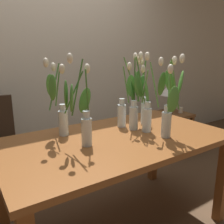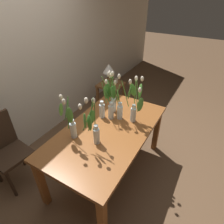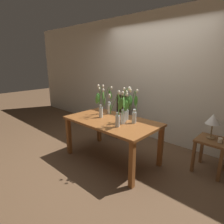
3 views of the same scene
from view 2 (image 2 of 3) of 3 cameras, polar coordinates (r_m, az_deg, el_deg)
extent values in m
plane|color=brown|center=(2.72, -1.20, -17.32)|extent=(18.00, 18.00, 0.00)
cube|color=beige|center=(2.81, -27.42, 14.36)|extent=(9.00, 0.10, 2.70)
cube|color=brown|center=(2.21, -1.42, -5.58)|extent=(1.60, 0.90, 0.04)
cube|color=brown|center=(1.98, -2.97, -30.01)|extent=(0.07, 0.07, 0.70)
cube|color=brown|center=(2.86, 13.29, -5.46)|extent=(0.07, 0.07, 0.70)
cube|color=brown|center=(2.31, -20.55, -19.51)|extent=(0.07, 0.07, 0.70)
cube|color=brown|center=(3.10, -0.37, -0.97)|extent=(0.07, 0.07, 0.70)
cylinder|color=silver|center=(2.34, -3.03, 0.31)|extent=(0.07, 0.07, 0.18)
cylinder|color=silver|center=(2.28, -3.12, 2.72)|extent=(0.04, 0.04, 0.05)
cylinder|color=silver|center=(2.36, -3.01, -0.30)|extent=(0.06, 0.06, 0.11)
cylinder|color=#56933D|center=(2.21, -2.36, 5.76)|extent=(0.04, 0.05, 0.28)
ellipsoid|color=#F2E5C6|center=(2.15, -1.79, 9.10)|extent=(0.04, 0.04, 0.06)
ellipsoid|color=#427F33|center=(2.26, -1.31, 4.99)|extent=(0.09, 0.10, 0.18)
cylinder|color=#56933D|center=(2.21, -1.43, 6.93)|extent=(0.10, 0.09, 0.34)
ellipsoid|color=#F2E5C6|center=(2.16, 0.15, 11.45)|extent=(0.04, 0.04, 0.06)
ellipsoid|color=#427F33|center=(2.26, -0.67, 7.00)|extent=(0.08, 0.09, 0.18)
cylinder|color=silver|center=(1.97, -4.71, -7.23)|extent=(0.07, 0.07, 0.18)
cylinder|color=silver|center=(1.90, -4.87, -4.62)|extent=(0.04, 0.04, 0.05)
cylinder|color=silver|center=(1.99, -4.67, -7.88)|extent=(0.06, 0.06, 0.11)
cylinder|color=#3D752D|center=(1.78, -6.36, -0.95)|extent=(0.08, 0.03, 0.34)
ellipsoid|color=#F2E5C6|center=(1.66, -7.83, 3.50)|extent=(0.04, 0.04, 0.06)
ellipsoid|color=#4C8E38|center=(1.77, -6.81, -3.32)|extent=(0.06, 0.08, 0.18)
cylinder|color=#3D752D|center=(1.80, -7.25, -1.78)|extent=(0.11, 0.08, 0.27)
ellipsoid|color=#F2E5C6|center=(1.70, -9.64, 1.61)|extent=(0.04, 0.04, 0.06)
ellipsoid|color=#4C8E38|center=(1.77, -8.20, -2.67)|extent=(0.06, 0.08, 0.17)
cylinder|color=#3D752D|center=(1.84, -5.26, -0.70)|extent=(0.04, 0.04, 0.29)
ellipsoid|color=#F2E5C6|center=(1.78, -5.64, 3.47)|extent=(0.04, 0.04, 0.06)
ellipsoid|color=#4C8E38|center=(1.90, -6.25, -1.69)|extent=(0.10, 0.08, 0.18)
cylinder|color=silver|center=(2.31, 2.40, -0.09)|extent=(0.07, 0.07, 0.18)
cylinder|color=silver|center=(2.25, 2.47, 2.33)|extent=(0.04, 0.04, 0.05)
cylinder|color=silver|center=(2.33, 2.39, -0.70)|extent=(0.06, 0.06, 0.11)
cylinder|color=#56933D|center=(2.21, 1.62, 5.54)|extent=(0.02, 0.08, 0.26)
ellipsoid|color=#F2E5C6|center=(2.17, 0.92, 8.92)|extent=(0.04, 0.04, 0.06)
ellipsoid|color=#427F33|center=(2.21, 0.33, 5.71)|extent=(0.11, 0.05, 0.18)
cylinder|color=#56933D|center=(2.15, 4.03, 5.50)|extent=(0.01, 0.11, 0.31)
ellipsoid|color=#F2E5C6|center=(2.06, 5.53, 9.14)|extent=(0.04, 0.04, 0.06)
ellipsoid|color=#427F33|center=(2.16, 5.35, 5.76)|extent=(0.08, 0.05, 0.18)
cylinder|color=silver|center=(2.28, 6.43, -0.84)|extent=(0.07, 0.07, 0.18)
cylinder|color=silver|center=(2.22, 6.62, 1.60)|extent=(0.04, 0.04, 0.05)
cylinder|color=silver|center=(2.30, 6.39, -1.45)|extent=(0.06, 0.06, 0.11)
cylinder|color=#56933D|center=(2.15, 7.93, 5.60)|extent=(0.06, 0.05, 0.34)
ellipsoid|color=#F2E5C6|center=(2.10, 9.13, 9.91)|extent=(0.04, 0.04, 0.06)
ellipsoid|color=#4C8E38|center=(2.19, 8.50, 6.32)|extent=(0.09, 0.07, 0.18)
cylinder|color=#56933D|center=(2.10, 7.50, 3.85)|extent=(0.08, 0.09, 0.27)
ellipsoid|color=#F2E5C6|center=(1.98, 8.41, 6.62)|extent=(0.04, 0.04, 0.06)
ellipsoid|color=#4C8E38|center=(2.10, 8.54, 2.22)|extent=(0.08, 0.07, 0.18)
cylinder|color=#56933D|center=(2.17, 6.98, 5.74)|extent=(0.07, 0.03, 0.33)
ellipsoid|color=#F2E5C6|center=(2.13, 7.36, 10.06)|extent=(0.04, 0.04, 0.06)
ellipsoid|color=#4C8E38|center=(2.21, 6.36, 6.66)|extent=(0.07, 0.10, 0.18)
cylinder|color=silver|center=(2.46, 0.48, 2.22)|extent=(0.07, 0.07, 0.18)
cylinder|color=silver|center=(2.40, 0.49, 4.55)|extent=(0.04, 0.04, 0.05)
cylinder|color=silver|center=(2.48, 0.48, 1.63)|extent=(0.06, 0.06, 0.11)
cylinder|color=#478433|center=(2.34, -0.19, 8.01)|extent=(0.01, 0.06, 0.32)
ellipsoid|color=#F2E5C6|center=(2.29, -0.73, 11.71)|extent=(0.04, 0.04, 0.06)
ellipsoid|color=#427F33|center=(2.34, -1.42, 7.81)|extent=(0.08, 0.03, 0.18)
cylinder|color=#478433|center=(2.29, -0.02, 7.47)|extent=(0.08, 0.01, 0.32)
ellipsoid|color=#F2E5C6|center=(2.19, -0.49, 10.87)|extent=(0.04, 0.04, 0.06)
ellipsoid|color=#427F33|center=(2.26, 0.13, 6.27)|extent=(0.05, 0.12, 0.18)
cylinder|color=silver|center=(2.08, -11.59, -5.42)|extent=(0.07, 0.07, 0.18)
cylinder|color=silver|center=(2.01, -11.96, -2.88)|extent=(0.04, 0.04, 0.05)
cylinder|color=silver|center=(2.10, -11.50, -6.05)|extent=(0.06, 0.06, 0.11)
cylinder|color=#3D752D|center=(1.95, -13.64, 0.59)|extent=(0.03, 0.08, 0.28)
ellipsoid|color=#F2E5C6|center=(1.90, -15.21, 4.35)|extent=(0.04, 0.04, 0.06)
ellipsoid|color=#4C8E38|center=(1.94, -15.14, 0.65)|extent=(0.09, 0.07, 0.18)
cylinder|color=#3D752D|center=(1.87, -13.11, -0.27)|extent=(0.11, 0.05, 0.31)
ellipsoid|color=#F2E5C6|center=(1.74, -14.38, 3.04)|extent=(0.04, 0.04, 0.06)
ellipsoid|color=#4C8E38|center=(1.83, -12.68, -1.03)|extent=(0.05, 0.07, 0.17)
cylinder|color=silver|center=(2.32, -0.31, -0.01)|extent=(0.07, 0.07, 0.18)
cylinder|color=silver|center=(2.25, -0.32, 2.41)|extent=(0.04, 0.04, 0.05)
cylinder|color=silver|center=(2.33, -0.31, -0.62)|extent=(0.06, 0.06, 0.11)
cylinder|color=#3D752D|center=(2.17, 0.93, 6.37)|extent=(0.05, 0.07, 0.35)
ellipsoid|color=#F2E5C6|center=(2.10, 2.06, 10.73)|extent=(0.04, 0.04, 0.06)
ellipsoid|color=#4C8E38|center=(2.24, 1.88, 4.86)|extent=(0.08, 0.09, 0.18)
cylinder|color=#3D752D|center=(2.21, -0.72, 6.77)|extent=(0.06, 0.06, 0.35)
ellipsoid|color=#F2E5C6|center=(2.16, -1.06, 11.33)|extent=(0.04, 0.04, 0.06)
ellipsoid|color=#4C8E38|center=(2.26, -1.73, 6.05)|extent=(0.08, 0.08, 0.17)
cube|color=#382619|center=(2.60, -28.24, -11.31)|extent=(0.44, 0.44, 0.04)
cylinder|color=#382619|center=(2.68, -21.90, -14.71)|extent=(0.04, 0.04, 0.43)
cylinder|color=#382619|center=(2.61, -28.14, -18.71)|extent=(0.04, 0.04, 0.43)
cylinder|color=#382619|center=(2.91, -25.83, -11.30)|extent=(0.04, 0.04, 0.43)
cube|color=brown|center=(3.67, -0.35, 8.30)|extent=(0.44, 0.44, 0.04)
cube|color=brown|center=(3.57, 0.75, 2.51)|extent=(0.04, 0.04, 0.51)
cube|color=brown|center=(3.86, 3.54, 5.06)|extent=(0.04, 0.04, 0.51)
cube|color=brown|center=(3.75, -4.32, 4.03)|extent=(0.04, 0.04, 0.51)
cube|color=brown|center=(4.03, -1.30, 6.38)|extent=(0.04, 0.04, 0.51)
cylinder|color=olive|center=(3.64, -0.94, 8.52)|extent=(0.12, 0.12, 0.02)
cylinder|color=olive|center=(3.59, -0.96, 10.24)|extent=(0.02, 0.02, 0.22)
cone|color=silver|center=(3.51, -0.98, 13.07)|extent=(0.22, 0.22, 0.16)
cylinder|color=beige|center=(3.71, 1.35, 9.52)|extent=(0.06, 0.06, 0.07)
camera|label=1|loc=(1.05, 43.30, -29.81)|focal=38.24mm
camera|label=3|loc=(3.79, 53.16, 15.34)|focal=30.06mm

